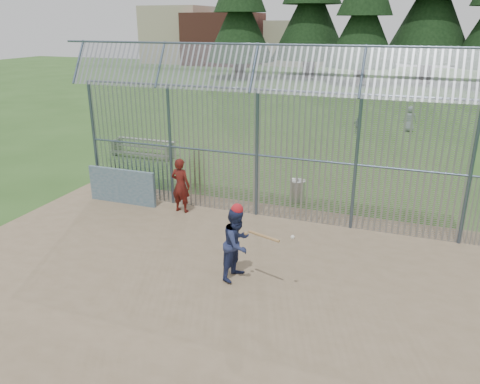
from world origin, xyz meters
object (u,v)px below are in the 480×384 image
at_px(onlooker, 181,185).
at_px(bleacher, 143,148).
at_px(dugout_wall, 122,186).
at_px(batter, 237,244).
at_px(trash_can, 297,190).

distance_m(onlooker, bleacher, 7.19).
height_order(dugout_wall, batter, batter).
xyz_separation_m(dugout_wall, bleacher, (-2.49, 5.41, -0.21)).
relative_size(dugout_wall, bleacher, 0.83).
bearing_deg(dugout_wall, bleacher, 114.70).
bearing_deg(onlooker, dugout_wall, 5.16).
bearing_deg(dugout_wall, onlooker, 0.21).
xyz_separation_m(dugout_wall, batter, (5.41, -3.28, 0.29)).
height_order(dugout_wall, trash_can, dugout_wall).
relative_size(onlooker, trash_can, 2.19).
xyz_separation_m(onlooker, bleacher, (-4.72, 5.40, -0.51)).
bearing_deg(onlooker, batter, 138.96).
xyz_separation_m(trash_can, bleacher, (-8.02, 3.10, 0.03)).
bearing_deg(bleacher, trash_can, -21.15).
bearing_deg(batter, bleacher, 54.80).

